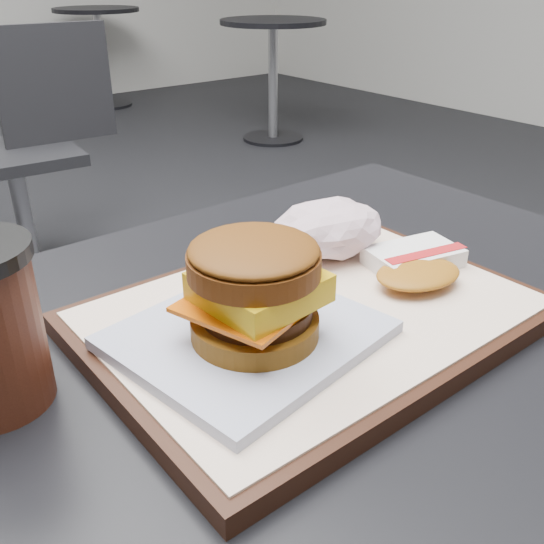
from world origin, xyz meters
The scene contains 8 objects.
customer_table centered at (0.00, 0.00, 0.58)m, with size 0.80×0.60×0.77m.
serving_tray centered at (-0.01, -0.01, 0.78)m, with size 0.38×0.28×0.02m.
breakfast_sandwich centered at (-0.09, -0.02, 0.83)m, with size 0.21×0.20×0.09m.
hash_brown centered at (0.11, -0.02, 0.80)m, with size 0.13×0.10×0.02m.
crumpled_wrapper centered at (0.08, 0.07, 0.82)m, with size 0.12×0.09×0.05m, color silver, non-canonical shape.
neighbor_chair centered at (0.32, 1.84, 0.51)m, with size 0.62×0.45×0.88m.
bg_table_near centered at (2.20, 2.80, 0.56)m, with size 0.66×0.66×0.75m.
bg_table_far centered at (1.80, 4.50, 0.56)m, with size 0.66×0.66×0.75m.
Camera 1 is at (-0.33, -0.34, 1.06)m, focal length 40.00 mm.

